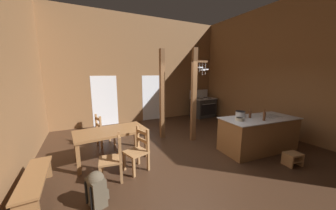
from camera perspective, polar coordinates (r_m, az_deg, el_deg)
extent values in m
cube|color=#382316|center=(4.91, 7.19, -16.29)|extent=(8.19, 8.47, 0.10)
cube|color=brown|center=(7.94, -8.46, 11.21)|extent=(8.19, 0.14, 4.56)
cube|color=brown|center=(7.21, 33.88, 9.70)|extent=(0.14, 8.47, 4.56)
cube|color=white|center=(7.60, -20.03, 1.25)|extent=(1.00, 0.01, 2.05)
cube|color=white|center=(8.07, -5.56, 2.33)|extent=(0.84, 0.01, 2.05)
cube|color=brown|center=(5.56, 27.49, -8.51)|extent=(2.17, 1.08, 0.91)
cube|color=#B7BABF|center=(5.44, 27.90, -3.83)|extent=(2.23, 1.14, 0.02)
cube|color=black|center=(5.80, 30.97, -3.20)|extent=(0.55, 0.44, 0.00)
cube|color=black|center=(5.97, 24.02, -11.13)|extent=(1.99, 0.21, 0.10)
cube|color=#2A2A2A|center=(8.88, 11.49, -0.86)|extent=(1.15, 0.84, 0.90)
cube|color=black|center=(8.61, 13.18, -1.48)|extent=(0.93, 0.07, 0.52)
cylinder|color=#B7BABF|center=(8.54, 13.38, 0.33)|extent=(0.82, 0.08, 0.02)
cube|color=#B7BABF|center=(8.80, 11.60, 2.11)|extent=(1.19, 0.88, 0.03)
cube|color=#B7BABF|center=(9.04, 10.12, 3.69)|extent=(1.14, 0.12, 0.40)
cylinder|color=black|center=(8.85, 13.45, 2.22)|extent=(0.21, 0.21, 0.01)
cylinder|color=black|center=(8.52, 11.04, 2.00)|extent=(0.21, 0.21, 0.01)
cylinder|color=black|center=(9.07, 12.12, 2.47)|extent=(0.21, 0.21, 0.01)
cylinder|color=black|center=(8.75, 9.73, 2.26)|extent=(0.21, 0.21, 0.01)
cylinder|color=black|center=(8.75, 14.93, 1.30)|extent=(0.05, 0.03, 0.04)
cylinder|color=black|center=(8.60, 13.90, 1.19)|extent=(0.05, 0.03, 0.04)
cylinder|color=black|center=(8.45, 12.83, 1.08)|extent=(0.05, 0.03, 0.04)
cylinder|color=black|center=(8.30, 11.72, 0.96)|extent=(0.05, 0.03, 0.04)
cube|color=brown|center=(5.50, 8.46, 3.03)|extent=(0.16, 0.16, 2.91)
cube|color=brown|center=(5.56, 10.46, 13.93)|extent=(0.50, 0.15, 0.06)
cylinder|color=#B7BABF|center=(5.55, 10.36, 13.08)|extent=(0.01, 0.01, 0.16)
cylinder|color=#B7BABF|center=(5.54, 10.32, 12.03)|extent=(0.24, 0.24, 0.04)
cylinder|color=#B7BABF|center=(5.54, 10.29, 11.20)|extent=(0.02, 0.02, 0.14)
cylinder|color=#B7BABF|center=(5.60, 11.29, 12.65)|extent=(0.01, 0.01, 0.24)
cylinder|color=#B7BABF|center=(5.59, 11.24, 11.22)|extent=(0.20, 0.20, 0.04)
cylinder|color=#B7BABF|center=(5.59, 11.21, 10.40)|extent=(0.02, 0.02, 0.14)
cylinder|color=#B7BABF|center=(5.65, 12.22, 12.69)|extent=(0.01, 0.01, 0.22)
cylinder|color=#B7BABF|center=(5.64, 12.17, 11.37)|extent=(0.23, 0.23, 0.04)
cylinder|color=#B7BABF|center=(5.64, 12.14, 10.55)|extent=(0.02, 0.02, 0.14)
cube|color=brown|center=(5.66, -1.94, 3.33)|extent=(0.14, 0.14, 2.91)
cube|color=#9E7044|center=(5.15, 35.89, -12.89)|extent=(0.40, 0.34, 0.04)
cube|color=#9E7044|center=(5.09, 34.57, -14.86)|extent=(0.09, 0.28, 0.26)
cube|color=#9E7044|center=(5.33, 36.80, -14.00)|extent=(0.09, 0.28, 0.26)
cube|color=#9E7044|center=(5.21, 35.72, -14.39)|extent=(0.36, 0.33, 0.03)
cube|color=brown|center=(4.63, -18.30, -8.22)|extent=(1.77, 1.04, 0.06)
cube|color=brown|center=(5.03, -28.07, -11.93)|extent=(0.09, 0.09, 0.68)
cube|color=brown|center=(5.32, -10.63, -9.66)|extent=(0.09, 0.09, 0.68)
cube|color=brown|center=(4.31, -27.40, -15.60)|extent=(0.09, 0.09, 0.68)
cube|color=brown|center=(4.64, -7.13, -12.59)|extent=(0.09, 0.09, 0.68)
cube|color=#9E7044|center=(3.83, -18.38, -16.78)|extent=(0.50, 0.50, 0.04)
cube|color=#9E7044|center=(3.78, -21.25, -21.24)|extent=(0.06, 0.06, 0.41)
cube|color=#9E7044|center=(4.11, -21.00, -18.51)|extent=(0.06, 0.06, 0.41)
cube|color=#9E7044|center=(3.64, -15.29, -17.30)|extent=(0.06, 0.06, 0.95)
cube|color=#9E7044|center=(3.99, -15.61, -14.81)|extent=(0.06, 0.06, 0.95)
cube|color=#9E7044|center=(3.67, -15.74, -10.88)|extent=(0.09, 0.38, 0.07)
cube|color=#9E7044|center=(3.74, -15.59, -13.60)|extent=(0.09, 0.38, 0.07)
cube|color=#9E7044|center=(5.62, -19.90, -8.05)|extent=(0.53, 0.53, 0.04)
cube|color=#9E7044|center=(5.92, -18.64, -9.33)|extent=(0.06, 0.06, 0.41)
cube|color=#9E7044|center=(5.58, -17.23, -10.45)|extent=(0.06, 0.06, 0.41)
cube|color=#9E7044|center=(5.72, -22.38, -7.40)|extent=(0.06, 0.06, 0.95)
cube|color=#9E7044|center=(5.38, -21.16, -8.45)|extent=(0.06, 0.06, 0.95)
cube|color=#9E7044|center=(5.45, -22.05, -4.26)|extent=(0.12, 0.38, 0.07)
cube|color=#9E7044|center=(5.50, -21.91, -6.18)|extent=(0.12, 0.38, 0.07)
cube|color=#9E7044|center=(4.03, -10.48, -14.98)|extent=(0.55, 0.55, 0.04)
cube|color=#9E7044|center=(3.90, -11.18, -19.64)|extent=(0.06, 0.06, 0.41)
cube|color=#9E7044|center=(4.19, -14.16, -17.54)|extent=(0.06, 0.06, 0.41)
cube|color=#9E7044|center=(3.97, -6.57, -14.57)|extent=(0.06, 0.06, 0.95)
cube|color=#9E7044|center=(4.25, -9.79, -12.90)|extent=(0.06, 0.06, 0.95)
cube|color=#9E7044|center=(3.98, -8.38, -8.90)|extent=(0.15, 0.37, 0.07)
cube|color=#9E7044|center=(4.04, -8.31, -11.45)|extent=(0.15, 0.37, 0.07)
cube|color=brown|center=(3.93, -37.69, -17.97)|extent=(0.39, 1.42, 0.04)
cube|color=brown|center=(4.60, -35.97, -16.76)|extent=(0.31, 0.07, 0.40)
cube|color=brown|center=(4.07, -37.19, -21.74)|extent=(0.09, 1.22, 0.06)
cube|color=#4C4233|center=(3.37, -22.46, -24.88)|extent=(0.31, 0.38, 0.48)
cube|color=#4C4233|center=(3.46, -20.19, -25.24)|extent=(0.13, 0.23, 0.17)
cylinder|color=black|center=(3.41, -25.28, -24.64)|extent=(0.05, 0.05, 0.38)
cylinder|color=black|center=(3.26, -23.93, -26.32)|extent=(0.05, 0.05, 0.38)
sphere|color=#4C4233|center=(3.25, -22.74, -21.69)|extent=(0.35, 0.35, 0.27)
cylinder|color=#B7BABF|center=(5.24, 22.68, -2.87)|extent=(0.25, 0.25, 0.17)
cylinder|color=black|center=(5.22, 22.75, -1.94)|extent=(0.26, 0.26, 0.01)
cylinder|color=#B7BABF|center=(5.13, 21.68, -2.61)|extent=(0.05, 0.02, 0.02)
cylinder|color=#B7BABF|center=(5.34, 23.70, -2.26)|extent=(0.05, 0.02, 0.02)
cylinder|color=#B2A893|center=(4.89, 22.52, -4.32)|extent=(0.22, 0.22, 0.08)
cylinder|color=black|center=(4.88, 22.55, -3.87)|extent=(0.18, 0.18, 0.00)
cylinder|color=#56331E|center=(5.15, 29.10, -3.32)|extent=(0.07, 0.07, 0.22)
cylinder|color=#56331E|center=(5.12, 29.24, -1.74)|extent=(0.03, 0.03, 0.08)
cylinder|color=#56331E|center=(5.30, 25.40, -2.81)|extent=(0.07, 0.07, 0.19)
cylinder|color=#56331E|center=(5.27, 25.50, -1.45)|extent=(0.03, 0.03, 0.07)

